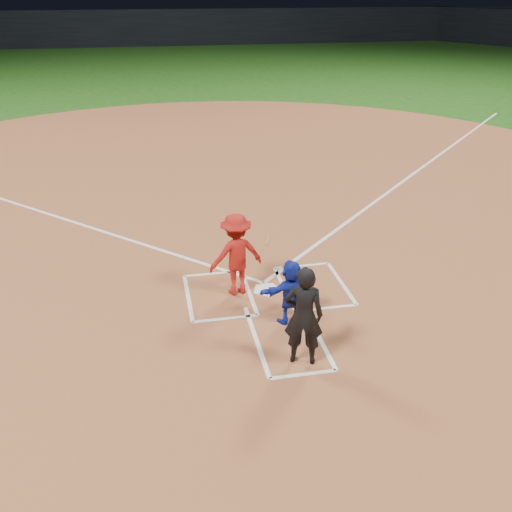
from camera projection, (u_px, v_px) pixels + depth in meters
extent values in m
plane|color=#1A4A12|center=(267.00, 291.00, 11.57)|extent=(120.00, 120.00, 0.00)
cylinder|color=brown|center=(224.00, 192.00, 16.86)|extent=(28.00, 28.00, 0.01)
cube|color=black|center=(159.00, 27.00, 53.20)|extent=(80.00, 1.20, 3.20)
cylinder|color=white|center=(267.00, 290.00, 11.56)|extent=(0.60, 0.60, 0.02)
imported|color=#1525AA|center=(291.00, 292.00, 10.26)|extent=(1.19, 0.64, 1.23)
imported|color=black|center=(304.00, 316.00, 9.05)|extent=(0.73, 0.58, 1.73)
cube|color=white|center=(213.00, 274.00, 12.20)|extent=(1.22, 0.08, 0.01)
cube|color=white|center=(225.00, 319.00, 10.58)|extent=(1.22, 0.08, 0.01)
cube|color=white|center=(249.00, 292.00, 11.49)|extent=(0.08, 1.83, 0.01)
cube|color=white|center=(188.00, 297.00, 11.28)|extent=(0.08, 1.83, 0.01)
cube|color=white|center=(302.00, 266.00, 12.54)|extent=(1.22, 0.08, 0.01)
cube|color=white|center=(327.00, 308.00, 10.92)|extent=(1.22, 0.08, 0.01)
cube|color=white|center=(284.00, 288.00, 11.62)|extent=(0.08, 1.83, 0.01)
cube|color=white|center=(341.00, 283.00, 11.83)|extent=(0.08, 1.83, 0.01)
cube|color=white|center=(256.00, 340.00, 9.96)|extent=(0.08, 2.20, 0.01)
cube|color=white|center=(317.00, 333.00, 10.15)|extent=(0.08, 2.20, 0.01)
cube|color=white|center=(303.00, 374.00, 9.09)|extent=(1.10, 0.08, 0.01)
cube|color=white|center=(425.00, 165.00, 19.28)|extent=(14.21, 14.21, 0.01)
imported|color=#A81712|center=(236.00, 254.00, 11.13)|extent=(1.19, 0.83, 1.68)
cylinder|color=#A26B3B|center=(268.00, 241.00, 10.97)|extent=(0.30, 0.82, 0.28)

